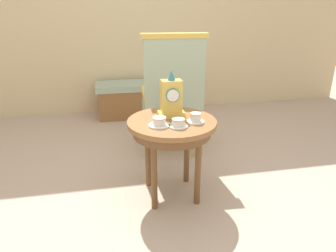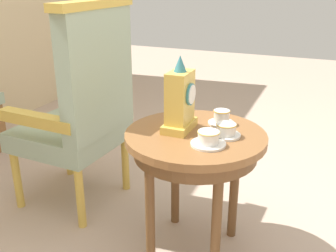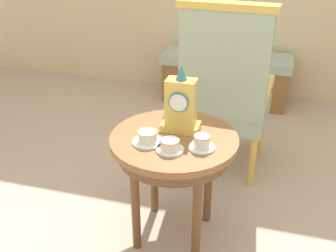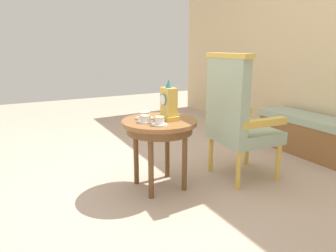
# 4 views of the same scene
# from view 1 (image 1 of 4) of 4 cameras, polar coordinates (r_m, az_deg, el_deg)

# --- Properties ---
(ground_plane) EXTENTS (10.00, 10.00, 0.00)m
(ground_plane) POSITION_cam_1_polar(r_m,az_deg,el_deg) (2.37, 0.69, -13.33)
(ground_plane) COLOR #BCA38E
(wall_back) EXTENTS (6.00, 0.10, 2.80)m
(wall_back) POSITION_cam_1_polar(r_m,az_deg,el_deg) (4.18, -6.05, 21.94)
(wall_back) COLOR beige
(wall_back) RESTS_ON ground
(side_table) EXTENTS (0.63, 0.63, 0.60)m
(side_table) POSITION_cam_1_polar(r_m,az_deg,el_deg) (2.19, 0.71, -0.87)
(side_table) COLOR brown
(side_table) RESTS_ON ground
(teacup_left) EXTENTS (0.15, 0.15, 0.06)m
(teacup_left) POSITION_cam_1_polar(r_m,az_deg,el_deg) (2.05, -1.63, 0.74)
(teacup_left) COLOR white
(teacup_left) RESTS_ON side_table
(teacup_right) EXTENTS (0.13, 0.13, 0.06)m
(teacup_right) POSITION_cam_1_polar(r_m,az_deg,el_deg) (2.03, 1.92, 0.54)
(teacup_right) COLOR white
(teacup_right) RESTS_ON side_table
(teacup_center) EXTENTS (0.12, 0.12, 0.07)m
(teacup_center) POSITION_cam_1_polar(r_m,az_deg,el_deg) (2.11, 5.16, 1.40)
(teacup_center) COLOR white
(teacup_center) RESTS_ON side_table
(mantel_clock) EXTENTS (0.19, 0.11, 0.34)m
(mantel_clock) POSITION_cam_1_polar(r_m,az_deg,el_deg) (2.19, 0.61, 5.12)
(mantel_clock) COLOR gold
(mantel_clock) RESTS_ON side_table
(armchair) EXTENTS (0.57, 0.56, 1.14)m
(armchair) POSITION_cam_1_polar(r_m,az_deg,el_deg) (2.84, 0.78, 5.91)
(armchair) COLOR #9EB299
(armchair) RESTS_ON ground
(window_bench) EXTENTS (1.15, 0.40, 0.44)m
(window_bench) POSITION_cam_1_polar(r_m,az_deg,el_deg) (4.04, -4.86, 5.08)
(window_bench) COLOR #9EB299
(window_bench) RESTS_ON ground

